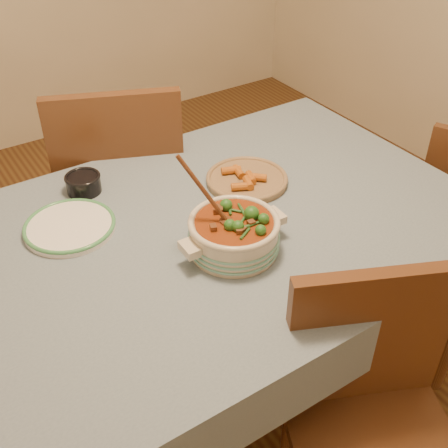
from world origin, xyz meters
name	(u,v)px	position (x,y,z in m)	size (l,w,h in m)	color
floor	(207,391)	(0.00, 0.00, 0.00)	(4.50, 4.50, 0.00)	#482714
dining_table	(203,254)	(0.00, 0.00, 0.66)	(1.68, 1.08, 0.76)	brown
stew_casserole	(234,232)	(0.02, -0.12, 0.82)	(0.31, 0.25, 0.29)	beige
white_plate	(70,226)	(-0.32, 0.21, 0.77)	(0.31, 0.31, 0.02)	white
condiment_bowl	(83,182)	(-0.21, 0.38, 0.79)	(0.14, 0.14, 0.06)	black
fried_plate	(247,178)	(0.25, 0.13, 0.77)	(0.31, 0.31, 0.04)	#9A7F55
chair_far	(122,185)	(0.02, 0.63, 0.56)	(0.60, 0.60, 0.99)	#533219
chair_near	(372,415)	(0.12, -0.61, 0.51)	(0.55, 0.55, 0.89)	#533219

